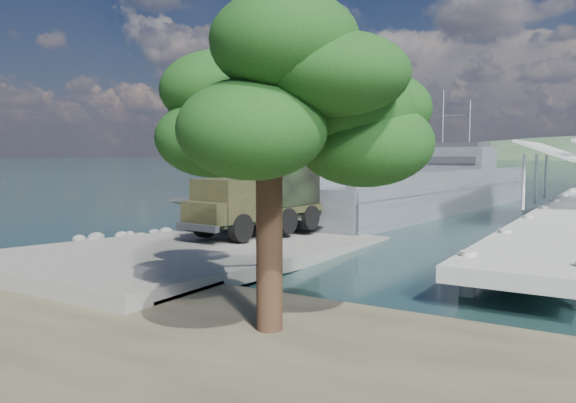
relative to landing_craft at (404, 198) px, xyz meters
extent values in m
plane|color=#19373D|center=(-0.22, -23.50, -0.93)|extent=(1400.00, 1400.00, 0.00)
cube|color=#65655C|center=(-0.22, -24.50, -0.68)|extent=(10.00, 18.00, 0.50)
cube|color=#464C53|center=(0.03, 0.26, -0.44)|extent=(12.97, 33.36, 2.71)
cube|color=#464C53|center=(-4.51, 0.71, 1.56)|extent=(3.90, 32.45, 1.41)
cube|color=#464C53|center=(4.56, -0.20, 1.56)|extent=(3.90, 32.45, 1.41)
cube|color=#464C53|center=(-1.59, -15.83, 0.15)|extent=(9.76, 1.41, 2.82)
cube|color=#464C53|center=(1.11, 11.05, 2.54)|extent=(6.91, 4.97, 3.25)
cube|color=#313437|center=(1.11, 11.05, 4.38)|extent=(5.74, 4.00, 0.43)
cylinder|color=#9B9DA0|center=(-0.19, 11.18, 6.88)|extent=(0.17, 0.17, 5.42)
cylinder|color=#9B9DA0|center=(2.40, 10.92, 6.34)|extent=(0.17, 0.17, 4.34)
cylinder|color=black|center=(-1.53, -22.79, 0.20)|extent=(0.57, 1.31, 1.27)
cylinder|color=black|center=(0.70, -23.03, 0.20)|extent=(0.57, 1.31, 1.27)
cylinder|color=black|center=(-1.17, -19.49, 0.20)|extent=(0.57, 1.31, 1.27)
cylinder|color=black|center=(1.06, -19.73, 0.20)|extent=(0.57, 1.31, 1.27)
cylinder|color=black|center=(-0.96, -17.55, 0.20)|extent=(0.57, 1.31, 1.27)
cylinder|color=black|center=(1.27, -17.79, 0.20)|extent=(0.57, 1.31, 1.27)
cube|color=black|center=(-0.12, -20.19, 0.35)|extent=(2.93, 7.60, 0.24)
cube|color=black|center=(-0.40, -22.81, 1.37)|extent=(2.63, 2.20, 1.95)
cube|color=black|center=(-0.53, -23.97, 0.89)|extent=(2.33, 1.11, 0.98)
cube|color=black|center=(0.03, -18.83, 0.69)|extent=(2.91, 4.72, 0.34)
cube|color=black|center=(0.05, -18.64, 2.11)|extent=(2.73, 3.94, 2.44)
cube|color=#313437|center=(-0.58, -24.46, 0.30)|extent=(2.45, 0.51, 0.29)
imported|color=black|center=(-0.76, -23.18, 0.42)|extent=(0.70, 0.55, 1.70)
cylinder|color=black|center=(8.47, -32.58, 1.86)|extent=(0.60, 0.60, 5.78)
ellipsoid|color=#11350E|center=(8.47, -32.58, 4.65)|extent=(5.58, 5.18, 2.39)
ellipsoid|color=#11350E|center=(5.08, -29.59, 4.65)|extent=(2.79, 2.79, 1.59)
camera|label=1|loc=(15.31, -43.03, 3.43)|focal=35.00mm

